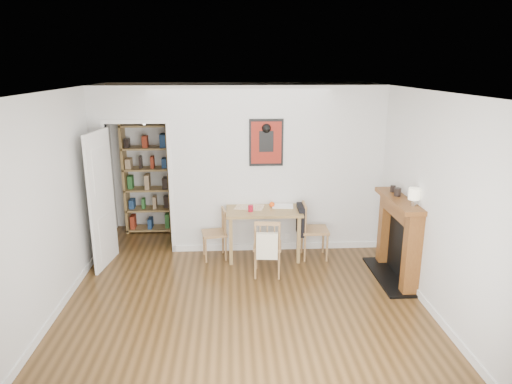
{
  "coord_description": "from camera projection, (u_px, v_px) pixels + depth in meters",
  "views": [
    {
      "loc": [
        -0.14,
        -5.51,
        2.89
      ],
      "look_at": [
        0.2,
        0.6,
        1.18
      ],
      "focal_mm": 32.0,
      "sensor_mm": 36.0,
      "label": 1
    }
  ],
  "objects": [
    {
      "name": "chair_left",
      "position": [
        214.0,
        234.0,
        6.98
      ],
      "size": [
        0.45,
        0.45,
        0.79
      ],
      "color": "#A57D4C",
      "rests_on": "ground"
    },
    {
      "name": "red_glass",
      "position": [
        251.0,
        208.0,
        6.81
      ],
      "size": [
        0.08,
        0.08,
        0.1
      ],
      "primitive_type": "cylinder",
      "color": "maroon",
      "rests_on": "dining_table"
    },
    {
      "name": "dining_table",
      "position": [
        264.0,
        214.0,
        6.98
      ],
      "size": [
        1.13,
        0.72,
        0.77
      ],
      "color": "#9A7647",
      "rests_on": "ground"
    },
    {
      "name": "mantel_lamp",
      "position": [
        414.0,
        195.0,
        5.77
      ],
      "size": [
        0.15,
        0.15,
        0.23
      ],
      "color": "silver",
      "rests_on": "fireplace"
    },
    {
      "name": "ground",
      "position": [
        243.0,
        289.0,
        6.08
      ],
      "size": [
        5.2,
        5.2,
        0.0
      ],
      "primitive_type": "plane",
      "color": "brown",
      "rests_on": "ground"
    },
    {
      "name": "notebook",
      "position": [
        283.0,
        206.0,
        7.06
      ],
      "size": [
        0.34,
        0.27,
        0.02
      ],
      "primitive_type": "cube",
      "rotation": [
        0.0,
        0.0,
        -0.13
      ],
      "color": "white",
      "rests_on": "dining_table"
    },
    {
      "name": "fireplace",
      "position": [
        399.0,
        236.0,
        6.28
      ],
      "size": [
        0.45,
        1.25,
        1.16
      ],
      "color": "brown",
      "rests_on": "ground"
    },
    {
      "name": "room_shell",
      "position": [
        247.0,
        172.0,
        7.03
      ],
      "size": [
        5.2,
        5.2,
        5.2
      ],
      "color": "silver",
      "rests_on": "ground"
    },
    {
      "name": "placemat",
      "position": [
        250.0,
        207.0,
        7.03
      ],
      "size": [
        0.49,
        0.41,
        0.0
      ],
      "primitive_type": "cube",
      "rotation": [
        0.0,
        0.0,
        -0.23
      ],
      "color": "#EFE1C4",
      "rests_on": "dining_table"
    },
    {
      "name": "ceramic_jar_b",
      "position": [
        393.0,
        189.0,
        6.42
      ],
      "size": [
        0.07,
        0.07,
        0.09
      ],
      "primitive_type": "cylinder",
      "color": "black",
      "rests_on": "fireplace"
    },
    {
      "name": "bookshelf",
      "position": [
        148.0,
        179.0,
        8.0
      ],
      "size": [
        0.82,
        0.33,
        1.94
      ],
      "color": "#9A7647",
      "rests_on": "ground"
    },
    {
      "name": "chair_right",
      "position": [
        313.0,
        230.0,
        6.98
      ],
      "size": [
        0.51,
        0.45,
        0.88
      ],
      "color": "#A57D4C",
      "rests_on": "ground"
    },
    {
      "name": "chair_front",
      "position": [
        267.0,
        246.0,
        6.4
      ],
      "size": [
        0.47,
        0.52,
        0.85
      ],
      "color": "#A57D4C",
      "rests_on": "ground"
    },
    {
      "name": "ceramic_jar_a",
      "position": [
        398.0,
        192.0,
        6.22
      ],
      "size": [
        0.09,
        0.09,
        0.11
      ],
      "primitive_type": "cylinder",
      "color": "black",
      "rests_on": "fireplace"
    },
    {
      "name": "orange_fruit",
      "position": [
        272.0,
        204.0,
        7.03
      ],
      "size": [
        0.08,
        0.08,
        0.08
      ],
      "primitive_type": "sphere",
      "color": "#FF4F0D",
      "rests_on": "dining_table"
    }
  ]
}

